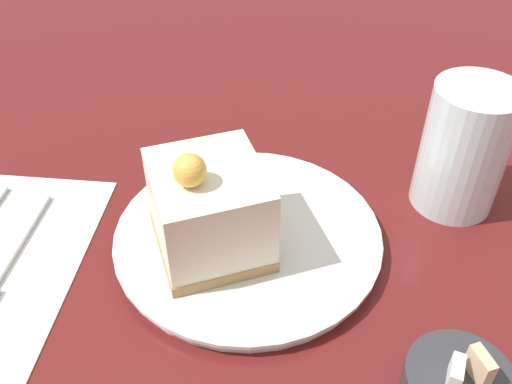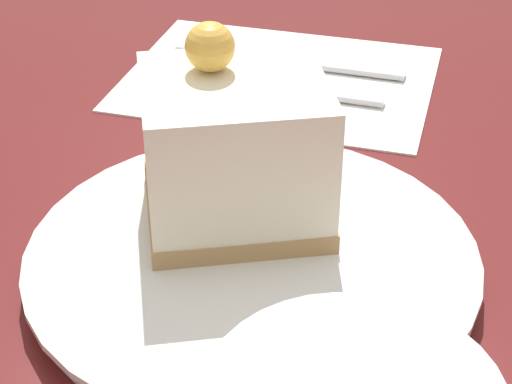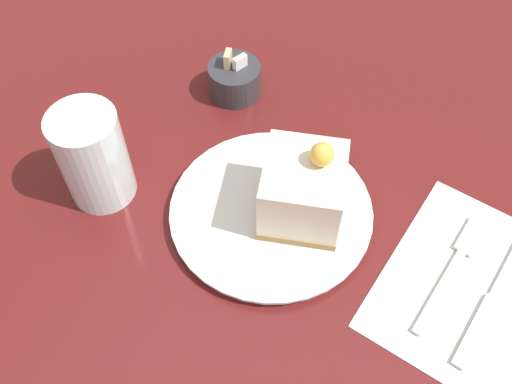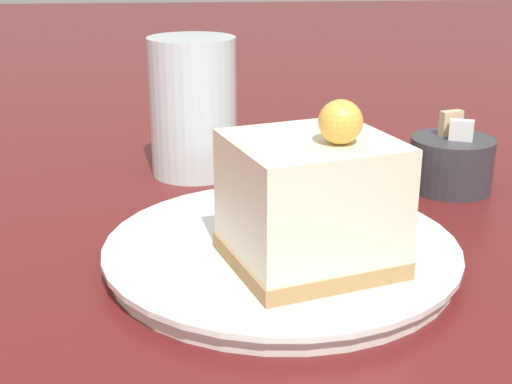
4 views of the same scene
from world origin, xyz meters
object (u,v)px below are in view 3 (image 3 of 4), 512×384
sugar_bowl (235,79)px  fork (455,264)px  plate (271,212)px  drinking_glass (93,157)px  knife (486,309)px  cake_slice (303,189)px

sugar_bowl → fork: bearing=-20.7°
plate → drinking_glass: bearing=-164.2°
knife → sugar_bowl: bearing=165.1°
plate → drinking_glass: size_ratio=1.91×
fork → drinking_glass: (-0.42, -0.09, 0.06)m
cake_slice → drinking_glass: size_ratio=0.95×
plate → drinking_glass: drinking_glass is taller
cake_slice → plate: bearing=-172.7°
knife → fork: bearing=147.0°
cake_slice → drinking_glass: 0.25m
knife → drinking_glass: size_ratio=1.48×
fork → sugar_bowl: sugar_bowl is taller
plate → fork: size_ratio=1.42×
fork → sugar_bowl: size_ratio=2.35×
fork → plate: bearing=-162.7°
cake_slice → drinking_glass: (-0.23, -0.07, 0.01)m
plate → knife: (0.26, -0.01, -0.00)m
fork → cake_slice: bearing=-165.6°
drinking_glass → knife: bearing=6.3°
plate → sugar_bowl: (-0.14, 0.17, 0.02)m
fork → knife: size_ratio=0.91×
sugar_bowl → cake_slice: bearing=-41.9°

